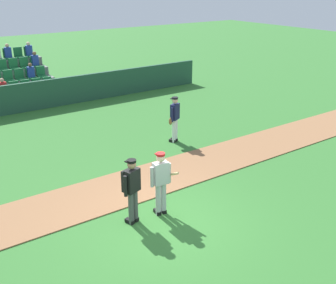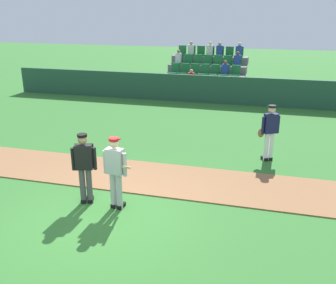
{
  "view_description": "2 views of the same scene",
  "coord_description": "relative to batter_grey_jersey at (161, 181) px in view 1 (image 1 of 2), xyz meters",
  "views": [
    {
      "loc": [
        -5.16,
        -7.56,
        5.85
      ],
      "look_at": [
        1.64,
        2.08,
        1.17
      ],
      "focal_mm": 44.21,
      "sensor_mm": 36.0,
      "label": 1
    },
    {
      "loc": [
        3.43,
        -7.11,
        4.48
      ],
      "look_at": [
        0.8,
        2.74,
        0.91
      ],
      "focal_mm": 40.87,
      "sensor_mm": 36.0,
      "label": 2
    }
  ],
  "objects": [
    {
      "name": "umpire_home_plate",
      "position": [
        -0.82,
        0.08,
        0.03
      ],
      "size": [
        0.56,
        0.4,
        1.76
      ],
      "color": "#4C4C4C",
      "rests_on": "ground"
    },
    {
      "name": "infield_dirt_path",
      "position": [
        -0.19,
        1.83,
        -0.95
      ],
      "size": [
        28.0,
        2.1,
        0.03
      ],
      "primitive_type": "cube",
      "color": "#936642",
      "rests_on": "ground"
    },
    {
      "name": "dugout_fence",
      "position": [
        -0.19,
        11.18,
        -0.28
      ],
      "size": [
        20.0,
        0.16,
        1.37
      ],
      "primitive_type": "cube",
      "color": "#234C38",
      "rests_on": "ground"
    },
    {
      "name": "stadium_bleachers",
      "position": [
        -0.19,
        13.5,
        -0.21
      ],
      "size": [
        4.45,
        3.8,
        2.7
      ],
      "color": "slate",
      "rests_on": "ground"
    },
    {
      "name": "batter_grey_jersey",
      "position": [
        0.0,
        0.0,
        0.0
      ],
      "size": [
        0.66,
        0.79,
        1.76
      ],
      "color": "#B2B2B2",
      "rests_on": "ground"
    },
    {
      "name": "runner_navy_jersey",
      "position": [
        3.37,
        4.03,
        -0.01
      ],
      "size": [
        0.64,
        0.43,
        1.76
      ],
      "color": "white",
      "rests_on": "ground"
    },
    {
      "name": "ground_plane",
      "position": [
        -0.19,
        -0.36,
        -0.97
      ],
      "size": [
        80.0,
        80.0,
        0.0
      ],
      "primitive_type": "plane",
      "color": "#33702D"
    }
  ]
}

